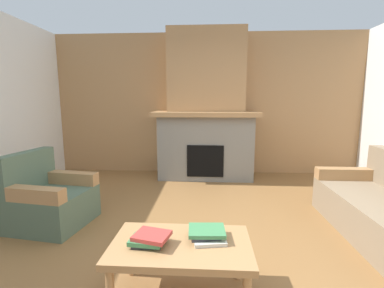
{
  "coord_description": "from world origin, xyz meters",
  "views": [
    {
      "loc": [
        0.05,
        -2.42,
        1.44
      ],
      "look_at": [
        -0.16,
        1.07,
        0.87
      ],
      "focal_mm": 25.44,
      "sensor_mm": 36.0,
      "label": 1
    }
  ],
  "objects": [
    {
      "name": "book_stack_center",
      "position": [
        0.05,
        -0.56,
        0.47
      ],
      "size": [
        0.29,
        0.26,
        0.08
      ],
      "color": "beige",
      "rests_on": "coffee_table"
    },
    {
      "name": "ground",
      "position": [
        0.0,
        0.0,
        0.0
      ],
      "size": [
        9.0,
        9.0,
        0.0
      ],
      "primitive_type": "plane",
      "color": "brown"
    },
    {
      "name": "wall_back_wood_panel",
      "position": [
        0.0,
        3.0,
        1.35
      ],
      "size": [
        6.0,
        0.12,
        2.7
      ],
      "primitive_type": "cube",
      "color": "#A87A4C",
      "rests_on": "ground"
    },
    {
      "name": "fireplace",
      "position": [
        0.0,
        2.62,
        1.16
      ],
      "size": [
        1.9,
        0.82,
        2.7
      ],
      "color": "gray",
      "rests_on": "ground"
    },
    {
      "name": "coffee_table",
      "position": [
        -0.14,
        -0.62,
        0.38
      ],
      "size": [
        1.0,
        0.6,
        0.43
      ],
      "color": "#A87A4C",
      "rests_on": "ground"
    },
    {
      "name": "armchair",
      "position": [
        -1.79,
        0.48,
        0.29
      ],
      "size": [
        0.86,
        0.86,
        0.85
      ],
      "color": "#4C604C",
      "rests_on": "ground"
    },
    {
      "name": "book_stack_near_edge",
      "position": [
        -0.36,
        -0.66,
        0.47
      ],
      "size": [
        0.3,
        0.24,
        0.08
      ],
      "color": "#2D2D33",
      "rests_on": "coffee_table"
    }
  ]
}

